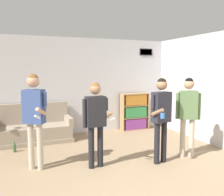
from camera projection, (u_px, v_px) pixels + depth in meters
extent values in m
cube|color=silver|center=(74.00, 86.00, 7.00)|extent=(8.09, 0.06, 2.70)
cube|color=black|center=(146.00, 52.00, 7.68)|extent=(0.43, 0.02, 0.20)
cube|color=#B2B2BC|center=(146.00, 52.00, 7.68)|extent=(0.38, 0.01, 0.16)
cube|color=silver|center=(207.00, 89.00, 6.16)|extent=(0.06, 6.46, 2.70)
cube|color=gray|center=(34.00, 140.00, 6.30)|extent=(1.87, 0.80, 0.10)
cube|color=gray|center=(34.00, 132.00, 6.28)|extent=(1.81, 0.74, 0.32)
cube|color=gray|center=(32.00, 113.00, 6.53)|extent=(1.81, 0.14, 0.53)
cube|color=gray|center=(68.00, 120.00, 6.57)|extent=(0.12, 0.74, 0.18)
cube|color=#A87F51|center=(122.00, 112.00, 7.41)|extent=(0.02, 0.30, 1.10)
cube|color=#A87F51|center=(146.00, 111.00, 7.72)|extent=(0.02, 0.30, 1.10)
cube|color=#A87F51|center=(132.00, 111.00, 7.70)|extent=(0.86, 0.01, 1.10)
cube|color=#A87F51|center=(134.00, 129.00, 7.63)|extent=(0.81, 0.30, 0.02)
cube|color=#A87F51|center=(135.00, 94.00, 7.50)|extent=(0.81, 0.30, 0.02)
cube|color=#A87F51|center=(134.00, 117.00, 7.58)|extent=(0.81, 0.30, 0.02)
cube|color=#A87F51|center=(134.00, 105.00, 7.54)|extent=(0.81, 0.30, 0.02)
cube|color=#7F3889|center=(134.00, 124.00, 7.60)|extent=(0.69, 0.26, 0.31)
cube|color=#338447|center=(135.00, 112.00, 7.55)|extent=(0.69, 0.26, 0.31)
cube|color=#B77023|center=(135.00, 100.00, 7.51)|extent=(0.69, 0.26, 0.31)
cylinder|color=#B7AD99|center=(31.00, 146.00, 4.59)|extent=(0.11, 0.11, 0.87)
cylinder|color=#B7AD99|center=(40.00, 147.00, 4.56)|extent=(0.11, 0.11, 0.87)
cube|color=#384C84|center=(34.00, 106.00, 4.49)|extent=(0.41, 0.37, 0.61)
sphere|color=tan|center=(33.00, 81.00, 4.43)|extent=(0.22, 0.22, 0.22)
sphere|color=brown|center=(33.00, 79.00, 4.43)|extent=(0.19, 0.19, 0.19)
cylinder|color=#384C84|center=(45.00, 99.00, 4.42)|extent=(0.07, 0.07, 0.26)
cylinder|color=tan|center=(41.00, 112.00, 4.31)|extent=(0.23, 0.30, 0.19)
cylinder|color=white|center=(37.00, 117.00, 4.18)|extent=(0.11, 0.14, 0.09)
cylinder|color=#384C84|center=(23.00, 107.00, 4.53)|extent=(0.07, 0.07, 0.58)
cylinder|color=black|center=(91.00, 148.00, 4.63)|extent=(0.11, 0.11, 0.79)
cylinder|color=black|center=(100.00, 146.00, 4.71)|extent=(0.11, 0.11, 0.79)
cube|color=#232328|center=(96.00, 111.00, 4.59)|extent=(0.37, 0.22, 0.56)
sphere|color=#997051|center=(95.00, 89.00, 4.54)|extent=(0.20, 0.20, 0.20)
sphere|color=brown|center=(95.00, 87.00, 4.53)|extent=(0.17, 0.17, 0.17)
cylinder|color=#232328|center=(106.00, 104.00, 4.66)|extent=(0.07, 0.07, 0.24)
cylinder|color=#997051|center=(109.00, 115.00, 4.57)|extent=(0.08, 0.29, 0.18)
cylinder|color=white|center=(112.00, 119.00, 4.46)|extent=(0.04, 0.14, 0.09)
cylinder|color=#232328|center=(84.00, 114.00, 4.50)|extent=(0.07, 0.07, 0.53)
cylinder|color=black|center=(157.00, 143.00, 4.84)|extent=(0.11, 0.11, 0.82)
cylinder|color=black|center=(164.00, 142.00, 4.94)|extent=(0.11, 0.11, 0.82)
cube|color=#282833|center=(161.00, 107.00, 4.81)|extent=(0.39, 0.26, 0.58)
sphere|color=#997051|center=(162.00, 85.00, 4.75)|extent=(0.21, 0.21, 0.21)
sphere|color=black|center=(162.00, 83.00, 4.75)|extent=(0.18, 0.18, 0.18)
cylinder|color=#282833|center=(169.00, 107.00, 4.92)|extent=(0.07, 0.07, 0.55)
cylinder|color=#282833|center=(153.00, 101.00, 4.68)|extent=(0.07, 0.07, 0.25)
cylinder|color=#997051|center=(158.00, 112.00, 4.59)|extent=(0.11, 0.31, 0.18)
cylinder|color=blue|center=(163.00, 116.00, 4.48)|extent=(0.08, 0.08, 0.10)
cylinder|color=#B7AD99|center=(183.00, 138.00, 5.22)|extent=(0.11, 0.11, 0.82)
cylinder|color=#B7AD99|center=(191.00, 138.00, 5.19)|extent=(0.11, 0.11, 0.82)
cube|color=#5B7A4C|center=(188.00, 105.00, 5.12)|extent=(0.41, 0.35, 0.58)
sphere|color=tan|center=(189.00, 84.00, 5.07)|extent=(0.21, 0.21, 0.21)
sphere|color=black|center=(189.00, 82.00, 5.07)|extent=(0.18, 0.18, 0.18)
cylinder|color=#5B7A4C|center=(199.00, 106.00, 5.09)|extent=(0.07, 0.07, 0.55)
cylinder|color=#5B7A4C|center=(177.00, 106.00, 5.16)|extent=(0.07, 0.07, 0.55)
cylinder|color=#3D6638|center=(14.00, 148.00, 5.55)|extent=(0.07, 0.07, 0.16)
cylinder|color=#3D6638|center=(14.00, 143.00, 5.54)|extent=(0.03, 0.03, 0.07)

